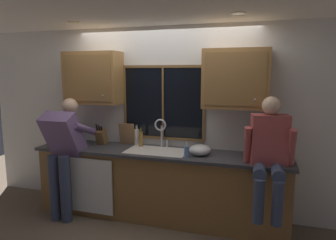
% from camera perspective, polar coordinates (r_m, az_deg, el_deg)
% --- Properties ---
extents(back_wall, '(5.69, 0.12, 2.55)m').
position_cam_1_polar(back_wall, '(4.19, -0.39, -0.02)').
color(back_wall, silver).
rests_on(back_wall, floor).
extents(ceiling_downlight_left, '(0.14, 0.14, 0.01)m').
position_cam_1_polar(ceiling_downlight_left, '(4.00, -17.74, 17.39)').
color(ceiling_downlight_left, '#FFEAB2').
extents(ceiling_downlight_right, '(0.14, 0.14, 0.01)m').
position_cam_1_polar(ceiling_downlight_right, '(3.36, 13.32, 19.26)').
color(ceiling_downlight_right, '#FFEAB2').
extents(window_glass, '(1.10, 0.02, 0.95)m').
position_cam_1_polar(window_glass, '(4.09, -0.93, 3.30)').
color(window_glass, black).
extents(window_frame_top, '(1.17, 0.02, 0.04)m').
position_cam_1_polar(window_frame_top, '(4.06, -0.99, 10.21)').
color(window_frame_top, brown).
extents(window_frame_bottom, '(1.17, 0.02, 0.04)m').
position_cam_1_polar(window_frame_bottom, '(4.16, -0.96, -3.47)').
color(window_frame_bottom, brown).
extents(window_frame_left, '(0.03, 0.02, 0.95)m').
position_cam_1_polar(window_frame_left, '(4.29, -8.23, 3.48)').
color(window_frame_left, brown).
extents(window_frame_right, '(0.03, 0.02, 0.95)m').
position_cam_1_polar(window_frame_right, '(3.95, 6.91, 3.03)').
color(window_frame_right, brown).
extents(window_mullion_center, '(0.02, 0.02, 0.95)m').
position_cam_1_polar(window_mullion_center, '(4.08, -0.98, 3.29)').
color(window_mullion_center, brown).
extents(lower_cabinet_run, '(3.29, 0.58, 0.88)m').
position_cam_1_polar(lower_cabinet_run, '(4.08, -1.85, -12.43)').
color(lower_cabinet_run, olive).
rests_on(lower_cabinet_run, floor).
extents(countertop, '(3.35, 0.62, 0.04)m').
position_cam_1_polar(countertop, '(3.92, -1.97, -6.26)').
color(countertop, '#38383D').
rests_on(countertop, lower_cabinet_run).
extents(dishwasher_front, '(0.60, 0.02, 0.74)m').
position_cam_1_polar(dishwasher_front, '(4.13, -14.41, -12.18)').
color(dishwasher_front, white).
extents(upper_cabinet_left, '(0.79, 0.36, 0.72)m').
position_cam_1_polar(upper_cabinet_left, '(4.33, -14.13, 7.79)').
color(upper_cabinet_left, '#9E703D').
extents(upper_cabinet_right, '(0.79, 0.36, 0.72)m').
position_cam_1_polar(upper_cabinet_right, '(3.73, 12.83, 7.67)').
color(upper_cabinet_right, '#9E703D').
extents(sink, '(0.80, 0.46, 0.21)m').
position_cam_1_polar(sink, '(3.96, -2.19, -7.29)').
color(sink, white).
rests_on(sink, lower_cabinet_run).
extents(faucet, '(0.18, 0.09, 0.40)m').
position_cam_1_polar(faucet, '(4.04, -1.29, -1.82)').
color(faucet, silver).
rests_on(faucet, countertop).
extents(person_standing, '(0.53, 0.67, 1.60)m').
position_cam_1_polar(person_standing, '(4.16, -19.36, -4.83)').
color(person_standing, '#384260').
rests_on(person_standing, floor).
extents(person_sitting_on_counter, '(0.54, 0.63, 1.26)m').
position_cam_1_polar(person_sitting_on_counter, '(3.43, 18.80, -5.49)').
color(person_sitting_on_counter, '#384260').
rests_on(person_sitting_on_counter, countertop).
extents(knife_block, '(0.12, 0.18, 0.32)m').
position_cam_1_polar(knife_block, '(4.35, -12.64, -3.18)').
color(knife_block, brown).
rests_on(knife_block, countertop).
extents(cutting_board, '(0.23, 0.08, 0.31)m').
position_cam_1_polar(cutting_board, '(4.28, -7.83, -2.66)').
color(cutting_board, '#997047').
rests_on(cutting_board, countertop).
extents(mixing_bowl, '(0.27, 0.27, 0.14)m').
position_cam_1_polar(mixing_bowl, '(3.75, 6.12, -5.74)').
color(mixing_bowl, silver).
rests_on(mixing_bowl, countertop).
extents(soap_dispenser, '(0.06, 0.07, 0.19)m').
position_cam_1_polar(soap_dispenser, '(3.63, 3.55, -6.02)').
color(soap_dispenser, '#668CCC').
rests_on(soap_dispenser, countertop).
extents(bottle_green_glass, '(0.07, 0.07, 0.29)m').
position_cam_1_polar(bottle_green_glass, '(4.25, -5.99, -3.14)').
color(bottle_green_glass, silver).
rests_on(bottle_green_glass, countertop).
extents(bottle_tall_clear, '(0.06, 0.06, 0.27)m').
position_cam_1_polar(bottle_tall_clear, '(4.15, -5.21, -3.56)').
color(bottle_tall_clear, olive).
rests_on(bottle_tall_clear, countertop).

